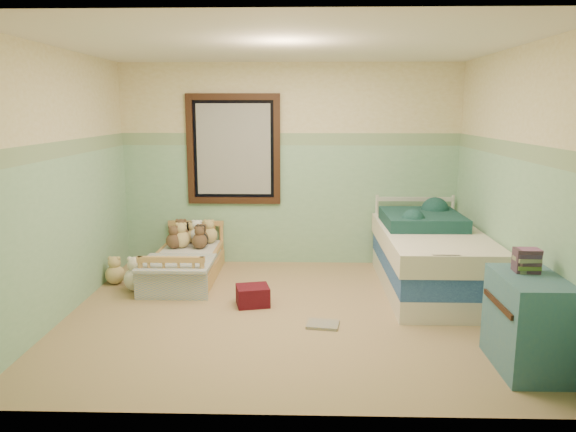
{
  "coord_description": "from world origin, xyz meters",
  "views": [
    {
      "loc": [
        0.17,
        -5.01,
        1.94
      ],
      "look_at": [
        0.02,
        0.35,
        0.89
      ],
      "focal_mm": 34.04,
      "sensor_mm": 36.0,
      "label": 1
    }
  ],
  "objects_px": {
    "twin_bed_frame": "(430,281)",
    "red_pillow": "(253,296)",
    "plush_floor_tan": "(115,275)",
    "plush_floor_cream": "(136,279)",
    "toddler_bed_frame": "(186,271)",
    "dresser": "(528,323)",
    "floor_book": "(323,325)"
  },
  "relations": [
    {
      "from": "dresser",
      "to": "red_pillow",
      "type": "xyz_separation_m",
      "value": [
        -2.2,
        1.3,
        -0.26
      ]
    },
    {
      "from": "plush_floor_cream",
      "to": "twin_bed_frame",
      "type": "distance_m",
      "value": 3.19
    },
    {
      "from": "dresser",
      "to": "twin_bed_frame",
      "type": "bearing_deg",
      "value": 99.84
    },
    {
      "from": "red_pillow",
      "to": "toddler_bed_frame",
      "type": "bearing_deg",
      "value": 135.43
    },
    {
      "from": "plush_floor_tan",
      "to": "red_pillow",
      "type": "bearing_deg",
      "value": -21.47
    },
    {
      "from": "plush_floor_cream",
      "to": "dresser",
      "type": "bearing_deg",
      "value": -25.95
    },
    {
      "from": "plush_floor_cream",
      "to": "dresser",
      "type": "height_order",
      "value": "dresser"
    },
    {
      "from": "floor_book",
      "to": "toddler_bed_frame",
      "type": "bearing_deg",
      "value": 147.37
    },
    {
      "from": "toddler_bed_frame",
      "to": "plush_floor_tan",
      "type": "xyz_separation_m",
      "value": [
        -0.76,
        -0.21,
        0.02
      ]
    },
    {
      "from": "twin_bed_frame",
      "to": "floor_book",
      "type": "distance_m",
      "value": 1.58
    },
    {
      "from": "floor_book",
      "to": "red_pillow",
      "type": "bearing_deg",
      "value": 151.67
    },
    {
      "from": "plush_floor_cream",
      "to": "plush_floor_tan",
      "type": "bearing_deg",
      "value": 143.69
    },
    {
      "from": "twin_bed_frame",
      "to": "plush_floor_tan",
      "type": "bearing_deg",
      "value": 177.95
    },
    {
      "from": "twin_bed_frame",
      "to": "floor_book",
      "type": "xyz_separation_m",
      "value": [
        -1.2,
        -1.03,
        -0.1
      ]
    },
    {
      "from": "plush_floor_tan",
      "to": "twin_bed_frame",
      "type": "bearing_deg",
      "value": -2.05
    },
    {
      "from": "dresser",
      "to": "floor_book",
      "type": "xyz_separation_m",
      "value": [
        -1.51,
        0.78,
        -0.35
      ]
    },
    {
      "from": "toddler_bed_frame",
      "to": "twin_bed_frame",
      "type": "height_order",
      "value": "twin_bed_frame"
    },
    {
      "from": "twin_bed_frame",
      "to": "red_pillow",
      "type": "xyz_separation_m",
      "value": [
        -1.88,
        -0.51,
        -0.01
      ]
    },
    {
      "from": "plush_floor_cream",
      "to": "twin_bed_frame",
      "type": "bearing_deg",
      "value": 1.81
    },
    {
      "from": "plush_floor_cream",
      "to": "twin_bed_frame",
      "type": "height_order",
      "value": "plush_floor_cream"
    },
    {
      "from": "toddler_bed_frame",
      "to": "plush_floor_cream",
      "type": "height_order",
      "value": "plush_floor_cream"
    },
    {
      "from": "dresser",
      "to": "red_pillow",
      "type": "distance_m",
      "value": 2.57
    },
    {
      "from": "toddler_bed_frame",
      "to": "dresser",
      "type": "distance_m",
      "value": 3.74
    },
    {
      "from": "plush_floor_tan",
      "to": "plush_floor_cream",
      "type": "bearing_deg",
      "value": -36.31
    },
    {
      "from": "dresser",
      "to": "red_pillow",
      "type": "bearing_deg",
      "value": 149.47
    },
    {
      "from": "red_pillow",
      "to": "floor_book",
      "type": "relative_size",
      "value": 1.11
    },
    {
      "from": "toddler_bed_frame",
      "to": "red_pillow",
      "type": "bearing_deg",
      "value": -44.57
    },
    {
      "from": "toddler_bed_frame",
      "to": "floor_book",
      "type": "distance_m",
      "value": 2.06
    },
    {
      "from": "toddler_bed_frame",
      "to": "twin_bed_frame",
      "type": "relative_size",
      "value": 0.71
    },
    {
      "from": "plush_floor_cream",
      "to": "red_pillow",
      "type": "relative_size",
      "value": 0.81
    },
    {
      "from": "plush_floor_cream",
      "to": "floor_book",
      "type": "relative_size",
      "value": 0.9
    },
    {
      "from": "dresser",
      "to": "floor_book",
      "type": "height_order",
      "value": "dresser"
    }
  ]
}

